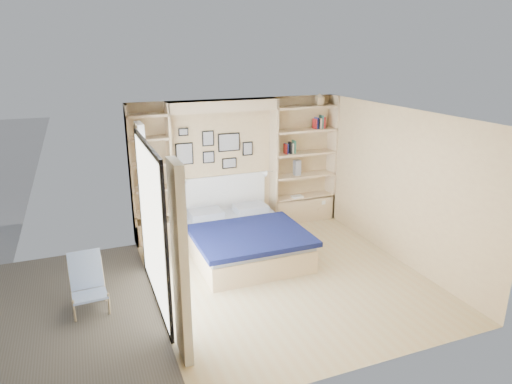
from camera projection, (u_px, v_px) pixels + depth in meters
name	position (u px, v px, depth m)	size (l,w,h in m)	color
ground	(285.00, 276.00, 7.08)	(4.50, 4.50, 0.00)	tan
room_shell	(229.00, 186.00, 7.96)	(4.50, 4.50, 4.50)	tan
bed	(243.00, 239.00, 7.74)	(1.81, 2.38, 1.07)	#E1BC8C
photo_gallery	(214.00, 149.00, 8.40)	(1.48, 0.02, 0.82)	black
reading_lamps	(226.00, 177.00, 8.41)	(1.92, 0.12, 0.15)	silver
shelf_decor	(292.00, 139.00, 8.77)	(3.48, 0.23, 2.03)	#A11F19
deck	(29.00, 325.00, 5.82)	(3.20, 4.00, 0.05)	brown
deck_chair	(88.00, 283.00, 6.12)	(0.49, 0.78, 0.76)	tan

